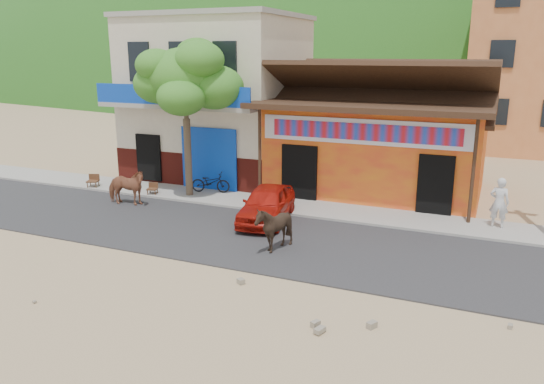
{
  "coord_description": "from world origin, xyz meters",
  "views": [
    {
      "loc": [
        6.41,
        -11.55,
        5.59
      ],
      "look_at": [
        0.16,
        3.0,
        1.4
      ],
      "focal_mm": 35.0,
      "sensor_mm": 36.0,
      "label": 1
    }
  ],
  "objects": [
    {
      "name": "scooter",
      "position": [
        -4.0,
        6.45,
        0.53
      ],
      "size": [
        1.65,
        0.93,
        0.82
      ],
      "primitive_type": "imported",
      "rotation": [
        0.0,
        0.0,
        1.83
      ],
      "color": "black",
      "rests_on": "sidewalk"
    },
    {
      "name": "hillside",
      "position": [
        0.0,
        70.0,
        12.0
      ],
      "size": [
        100.0,
        40.0,
        24.0
      ],
      "primitive_type": "ellipsoid",
      "color": "#194C14",
      "rests_on": "ground"
    },
    {
      "name": "cafe_building",
      "position": [
        -5.5,
        10.0,
        3.5
      ],
      "size": [
        7.0,
        6.0,
        7.0
      ],
      "primitive_type": "cube",
      "color": "beige",
      "rests_on": "ground"
    },
    {
      "name": "sidewalk",
      "position": [
        0.0,
        6.0,
        0.06
      ],
      "size": [
        60.0,
        2.0,
        0.12
      ],
      "primitive_type": "cube",
      "color": "gray",
      "rests_on": "ground"
    },
    {
      "name": "ground",
      "position": [
        0.0,
        0.0,
        0.0
      ],
      "size": [
        120.0,
        120.0,
        0.0
      ],
      "primitive_type": "plane",
      "color": "#9E825B",
      "rests_on": "ground"
    },
    {
      "name": "cafe_chair_left",
      "position": [
        -6.01,
        5.31,
        0.53
      ],
      "size": [
        0.48,
        0.48,
        0.81
      ],
      "primitive_type": null,
      "rotation": [
        0.0,
        0.0,
        0.32
      ],
      "color": "#522A1B",
      "rests_on": "sidewalk"
    },
    {
      "name": "tree",
      "position": [
        -4.6,
        5.8,
        3.12
      ],
      "size": [
        3.0,
        3.0,
        6.0
      ],
      "primitive_type": null,
      "color": "#2D721E",
      "rests_on": "sidewalk"
    },
    {
      "name": "cafe_chair_right",
      "position": [
        -9.0,
        5.3,
        0.6
      ],
      "size": [
        0.58,
        0.58,
        0.95
      ],
      "primitive_type": null,
      "rotation": [
        0.0,
        0.0,
        0.38
      ],
      "color": "#50361A",
      "rests_on": "sidewalk"
    },
    {
      "name": "cow_tan",
      "position": [
        -6.13,
        3.86,
        0.72
      ],
      "size": [
        1.72,
        1.01,
        1.36
      ],
      "primitive_type": "imported",
      "rotation": [
        0.0,
        0.0,
        1.75
      ],
      "color": "#9A5B3D",
      "rests_on": "road"
    },
    {
      "name": "red_car",
      "position": [
        -0.51,
        4.14,
        0.65
      ],
      "size": [
        1.97,
        3.73,
        1.21
      ],
      "primitive_type": "imported",
      "rotation": [
        0.0,
        0.0,
        0.16
      ],
      "color": "#AB150C",
      "rests_on": "road"
    },
    {
      "name": "road",
      "position": [
        0.0,
        2.5,
        0.02
      ],
      "size": [
        60.0,
        5.0,
        0.04
      ],
      "primitive_type": "cube",
      "color": "#28282B",
      "rests_on": "ground"
    },
    {
      "name": "pedestrian",
      "position": [
        6.67,
        6.26,
        0.94
      ],
      "size": [
        0.64,
        0.45,
        1.64
      ],
      "primitive_type": "imported",
      "rotation": [
        0.0,
        0.0,
        3.04
      ],
      "color": "silver",
      "rests_on": "sidewalk"
    },
    {
      "name": "dance_club",
      "position": [
        2.0,
        10.0,
        1.8
      ],
      "size": [
        8.0,
        6.0,
        3.6
      ],
      "primitive_type": "cube",
      "color": "orange",
      "rests_on": "ground"
    },
    {
      "name": "cow_dark",
      "position": [
        0.79,
        1.68,
        0.73
      ],
      "size": [
        1.64,
        1.59,
        1.37
      ],
      "primitive_type": "imported",
      "rotation": [
        0.0,
        0.0,
        -1.03
      ],
      "color": "black",
      "rests_on": "road"
    }
  ]
}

